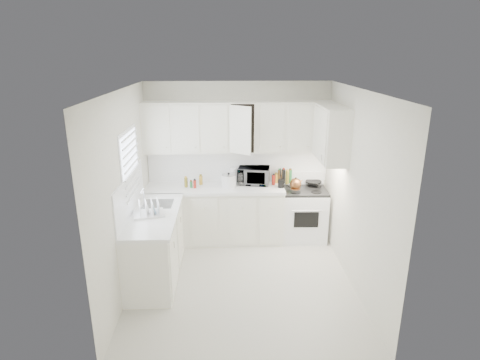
{
  "coord_description": "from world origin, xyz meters",
  "views": [
    {
      "loc": [
        -0.21,
        -4.86,
        3.04
      ],
      "look_at": [
        0.0,
        0.7,
        1.25
      ],
      "focal_mm": 29.94,
      "sensor_mm": 36.0,
      "label": 1
    }
  ],
  "objects_px": {
    "stove": "(304,207)",
    "rice_cooker": "(229,180)",
    "tea_kettle": "(296,183)",
    "microwave": "(254,174)",
    "utensil_crock": "(281,178)",
    "dish_rack": "(148,207)"
  },
  "relations": [
    {
      "from": "stove",
      "to": "tea_kettle",
      "type": "xyz_separation_m",
      "value": [
        -0.18,
        -0.16,
        0.48
      ]
    },
    {
      "from": "stove",
      "to": "tea_kettle",
      "type": "height_order",
      "value": "tea_kettle"
    },
    {
      "from": "tea_kettle",
      "to": "rice_cooker",
      "type": "relative_size",
      "value": 0.97
    },
    {
      "from": "rice_cooker",
      "to": "utensil_crock",
      "type": "relative_size",
      "value": 0.73
    },
    {
      "from": "stove",
      "to": "utensil_crock",
      "type": "distance_m",
      "value": 0.69
    },
    {
      "from": "tea_kettle",
      "to": "utensil_crock",
      "type": "bearing_deg",
      "value": 147.52
    },
    {
      "from": "stove",
      "to": "rice_cooker",
      "type": "bearing_deg",
      "value": -177.27
    },
    {
      "from": "tea_kettle",
      "to": "stove",
      "type": "bearing_deg",
      "value": 26.35
    },
    {
      "from": "stove",
      "to": "tea_kettle",
      "type": "relative_size",
      "value": 4.92
    },
    {
      "from": "microwave",
      "to": "tea_kettle",
      "type": "bearing_deg",
      "value": -13.57
    },
    {
      "from": "tea_kettle",
      "to": "dish_rack",
      "type": "relative_size",
      "value": 0.57
    },
    {
      "from": "microwave",
      "to": "utensil_crock",
      "type": "relative_size",
      "value": 1.56
    },
    {
      "from": "tea_kettle",
      "to": "microwave",
      "type": "relative_size",
      "value": 0.45
    },
    {
      "from": "stove",
      "to": "rice_cooker",
      "type": "distance_m",
      "value": 1.34
    },
    {
      "from": "stove",
      "to": "utensil_crock",
      "type": "bearing_deg",
      "value": -165.81
    },
    {
      "from": "dish_rack",
      "to": "stove",
      "type": "bearing_deg",
      "value": 11.43
    },
    {
      "from": "dish_rack",
      "to": "utensil_crock",
      "type": "bearing_deg",
      "value": 14.03
    },
    {
      "from": "tea_kettle",
      "to": "microwave",
      "type": "height_order",
      "value": "microwave"
    },
    {
      "from": "tea_kettle",
      "to": "microwave",
      "type": "xyz_separation_m",
      "value": [
        -0.65,
        0.28,
        0.08
      ]
    },
    {
      "from": "rice_cooker",
      "to": "microwave",
      "type": "bearing_deg",
      "value": 34.41
    },
    {
      "from": "microwave",
      "to": "utensil_crock",
      "type": "distance_m",
      "value": 0.48
    },
    {
      "from": "rice_cooker",
      "to": "dish_rack",
      "type": "bearing_deg",
      "value": -118.93
    }
  ]
}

